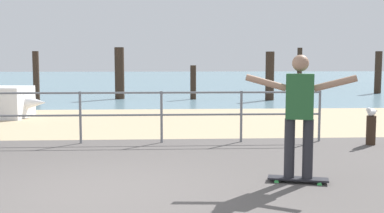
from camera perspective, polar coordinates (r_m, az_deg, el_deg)
name	(u,v)px	position (r m, az deg, el deg)	size (l,w,h in m)	color
beach_strip	(132,122)	(12.89, -7.19, -1.82)	(24.00, 6.00, 0.04)	tan
sea_surface	(156,79)	(40.80, -4.41, 3.30)	(72.00, 50.00, 0.04)	slate
skateboard	(298,179)	(6.61, 12.63, -8.51)	(0.82, 0.41, 0.08)	black
skateboarder	(299,109)	(6.44, 12.81, -0.29)	(1.41, 0.49, 1.65)	#26262B
bollard_short	(371,131)	(9.84, 20.73, -2.75)	(0.18, 0.18, 0.59)	#332319
seagull	(371,112)	(9.78, 20.78, -0.61)	(0.36, 0.40, 0.18)	white
groyne_post_0	(36,77)	(19.39, -18.25, 3.40)	(0.24, 0.24, 2.00)	#332319
groyne_post_1	(119,73)	(20.19, -8.72, 3.96)	(0.40, 0.40, 2.18)	#332319
groyne_post_2	(193,83)	(19.75, 0.14, 2.90)	(0.24, 0.24, 1.43)	#332319
groyne_post_3	(270,76)	(19.55, 9.34, 3.62)	(0.35, 0.35, 1.99)	#332319
groyne_post_4	(299,69)	(26.65, 12.81, 4.42)	(0.27, 0.27, 2.32)	#332319
groyne_post_5	(378,73)	(24.98, 21.49, 3.83)	(0.33, 0.33, 2.08)	#332319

